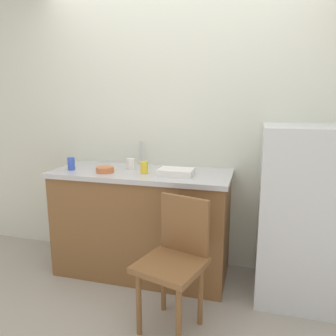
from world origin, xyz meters
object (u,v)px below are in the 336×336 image
Objects in this scene: chair at (175,257)px; cup_blue at (71,164)px; dish_tray at (176,172)px; refrigerator at (298,214)px; cup_yellow at (144,168)px; cup_white at (131,164)px; terracotta_bowl at (105,170)px.

chair is 1.27m from cup_blue.
dish_tray is at bearing 3.27° from cup_blue.
cup_blue is at bearing -176.88° from refrigerator.
cup_yellow is (-0.40, 0.54, 0.48)m from chair.
chair is at bearing -25.48° from cup_blue.
cup_white is at bearing 177.94° from refrigerator.
dish_tray is 0.44m from cup_white.
terracotta_bowl is at bearing -175.75° from refrigerator.
dish_tray is at bearing 6.29° from terracotta_bowl.
cup_white reaches higher than dish_tray.
chair is 5.92× the size of terracotta_bowl.
refrigerator is 14.03× the size of cup_white.
chair is at bearing -76.42° from dish_tray.
chair is (-0.82, -0.61, -0.17)m from refrigerator.
cup_white is (-1.39, 0.05, 0.31)m from refrigerator.
cup_yellow is 1.04× the size of cup_white.
terracotta_bowl is 1.51× the size of cup_yellow.
dish_tray is 0.93m from cup_blue.
cup_yellow reaches higher than dish_tray.
refrigerator is 12.26× the size of cup_blue.
dish_tray is at bearing -12.95° from cup_white.
chair is at bearing -143.42° from refrigerator.
refrigerator is 1.91m from cup_blue.
refrigerator is at bearing 3.15° from cup_yellow.
cup_white is (-0.43, 0.10, 0.02)m from dish_tray.
dish_tray is at bearing 119.89° from chair.
refrigerator is 1.51× the size of chair.
terracotta_bowl is at bearing 162.46° from chair.
cup_yellow is 0.66m from cup_blue.
terracotta_bowl is 1.57× the size of cup_white.
refrigerator is 1.04m from chair.
cup_white is (0.17, 0.17, 0.03)m from terracotta_bowl.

